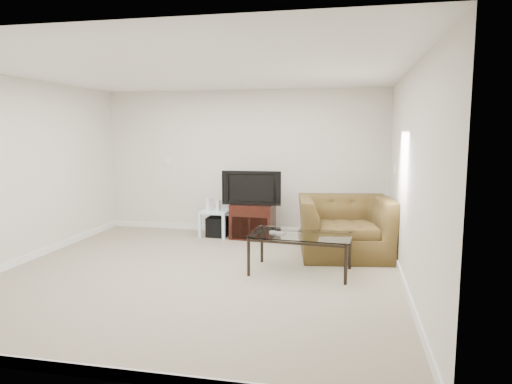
% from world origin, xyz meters
% --- Properties ---
extents(floor, '(5.00, 5.00, 0.00)m').
position_xyz_m(floor, '(0.00, 0.00, 0.00)').
color(floor, tan).
rests_on(floor, ground).
extents(ceiling, '(5.00, 5.00, 0.00)m').
position_xyz_m(ceiling, '(0.00, 0.00, 2.50)').
color(ceiling, white).
rests_on(ceiling, ground).
extents(wall_back, '(5.00, 0.02, 2.50)m').
position_xyz_m(wall_back, '(0.00, 2.50, 1.25)').
color(wall_back, silver).
rests_on(wall_back, ground).
extents(wall_left, '(0.02, 5.00, 2.50)m').
position_xyz_m(wall_left, '(-2.50, 0.00, 1.25)').
color(wall_left, silver).
rests_on(wall_left, ground).
extents(wall_right, '(0.02, 5.00, 2.50)m').
position_xyz_m(wall_right, '(2.50, 0.00, 1.25)').
color(wall_right, silver).
rests_on(wall_right, ground).
extents(plate_back, '(0.12, 0.02, 0.12)m').
position_xyz_m(plate_back, '(-1.40, 2.49, 1.25)').
color(plate_back, white).
rests_on(plate_back, wall_back).
extents(plate_right_switch, '(0.02, 0.09, 0.13)m').
position_xyz_m(plate_right_switch, '(2.49, 1.60, 1.25)').
color(plate_right_switch, white).
rests_on(plate_right_switch, wall_right).
extents(plate_right_outlet, '(0.02, 0.08, 0.12)m').
position_xyz_m(plate_right_outlet, '(2.49, 1.30, 0.30)').
color(plate_right_outlet, white).
rests_on(plate_right_outlet, wall_right).
extents(tv_stand, '(0.71, 0.51, 0.58)m').
position_xyz_m(tv_stand, '(0.27, 2.05, 0.29)').
color(tv_stand, black).
rests_on(tv_stand, floor).
extents(dvd_player, '(0.38, 0.27, 0.05)m').
position_xyz_m(dvd_player, '(0.27, 2.01, 0.49)').
color(dvd_player, black).
rests_on(dvd_player, tv_stand).
extents(television, '(0.92, 0.22, 0.56)m').
position_xyz_m(television, '(0.27, 2.02, 0.87)').
color(television, black).
rests_on(television, tv_stand).
extents(side_table, '(0.50, 0.50, 0.45)m').
position_xyz_m(side_table, '(-0.37, 2.05, 0.22)').
color(side_table, silver).
rests_on(side_table, floor).
extents(subwoofer, '(0.35, 0.35, 0.34)m').
position_xyz_m(subwoofer, '(-0.34, 2.07, 0.16)').
color(subwoofer, black).
rests_on(subwoofer, floor).
extents(game_console, '(0.07, 0.16, 0.21)m').
position_xyz_m(game_console, '(-0.49, 2.04, 0.55)').
color(game_console, white).
rests_on(game_console, side_table).
extents(game_case, '(0.05, 0.13, 0.18)m').
position_xyz_m(game_case, '(-0.32, 2.03, 0.54)').
color(game_case, silver).
rests_on(game_case, side_table).
extents(recliner, '(1.42, 1.03, 1.14)m').
position_xyz_m(recliner, '(1.80, 1.25, 0.57)').
color(recliner, brown).
rests_on(recliner, floor).
extents(coffee_table, '(1.33, 0.81, 0.50)m').
position_xyz_m(coffee_table, '(1.26, 0.32, 0.25)').
color(coffee_table, black).
rests_on(coffee_table, floor).
extents(remote, '(0.20, 0.13, 0.02)m').
position_xyz_m(remote, '(0.96, 0.30, 0.51)').
color(remote, '#B2B2B7').
rests_on(remote, coffee_table).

